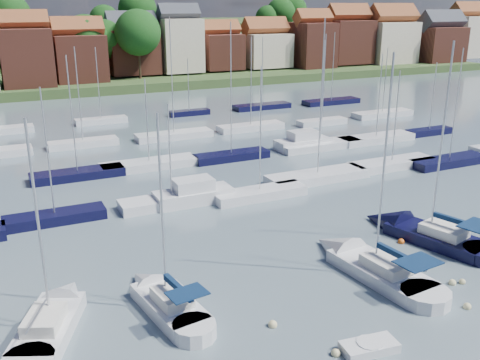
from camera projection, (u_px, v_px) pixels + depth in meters
ground at (178, 145)px, 67.22m from camera, size 260.00×260.00×0.00m
sailboat_left at (163, 300)px, 31.41m from camera, size 3.76×9.41×12.56m
sailboat_centre at (366, 264)px, 35.77m from camera, size 4.20×11.71×15.57m
sailboat_navy at (420, 233)px, 40.68m from camera, size 6.03×11.86×15.89m
sailboat_far at (54, 319)px, 29.61m from camera, size 6.13×9.81×12.80m
tender at (369, 347)px, 27.34m from camera, size 3.06×1.69×0.63m
buoy_b at (336, 355)px, 27.10m from camera, size 0.49×0.49×0.49m
buoy_c at (273, 326)px, 29.52m from camera, size 0.51×0.51×0.51m
buoy_d at (467, 308)px, 31.28m from camera, size 0.47×0.47×0.47m
buoy_e at (401, 243)px, 39.81m from camera, size 0.49×0.49×0.49m
buoy_g at (462, 283)px, 34.06m from camera, size 0.41×0.41×0.41m
buoy_h at (452, 284)px, 33.95m from camera, size 0.47×0.47×0.47m
marina_field at (206, 149)px, 63.69m from camera, size 79.62×41.41×15.93m
far_shore_town at (75, 51)px, 146.35m from camera, size 212.46×90.00×22.27m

